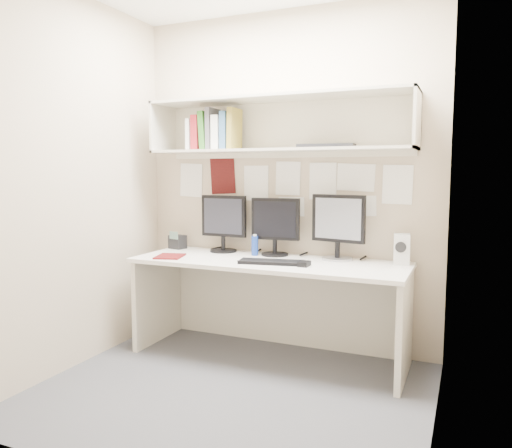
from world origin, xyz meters
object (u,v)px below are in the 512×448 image
at_px(keyboard, 271,262).
at_px(speaker, 402,249).
at_px(desk_phone, 177,242).
at_px(monitor_center, 275,224).
at_px(monitor_left, 224,221).
at_px(desk, 269,309).
at_px(monitor_right, 338,225).
at_px(maroon_notebook, 170,256).

height_order(keyboard, speaker, speaker).
bearing_deg(desk_phone, keyboard, -4.93).
bearing_deg(speaker, desk_phone, 171.68).
bearing_deg(monitor_center, desk_phone, 176.43).
bearing_deg(monitor_center, monitor_left, 175.39).
xyz_separation_m(speaker, desk_phone, (-1.82, -0.01, -0.05)).
bearing_deg(desk_phone, monitor_center, 14.63).
bearing_deg(monitor_center, keyboard, -78.05).
bearing_deg(keyboard, desk, 107.79).
xyz_separation_m(monitor_right, speaker, (0.45, -0.01, -0.15)).
bearing_deg(monitor_right, monitor_left, -169.73).
height_order(monitor_left, speaker, monitor_left).
bearing_deg(monitor_center, monitor_right, -4.63).
xyz_separation_m(monitor_left, speaker, (1.39, -0.01, -0.14)).
distance_m(monitor_center, desk_phone, 0.89).
bearing_deg(monitor_right, keyboard, -128.43).
relative_size(monitor_center, desk_phone, 2.96).
bearing_deg(keyboard, monitor_center, 96.20).
relative_size(desk, monitor_right, 4.21).
height_order(monitor_center, desk_phone, monitor_center).
xyz_separation_m(desk, monitor_center, (-0.04, 0.22, 0.61)).
distance_m(desk, monitor_center, 0.65).
xyz_separation_m(desk, maroon_notebook, (-0.73, -0.18, 0.37)).
height_order(monitor_center, maroon_notebook, monitor_center).
distance_m(desk, monitor_left, 0.81).
height_order(keyboard, desk_phone, desk_phone).
height_order(desk, monitor_left, monitor_left).
xyz_separation_m(monitor_left, keyboard, (0.55, -0.34, -0.24)).
distance_m(monitor_right, maroon_notebook, 1.28).
height_order(monitor_right, keyboard, monitor_right).
relative_size(monitor_center, speaker, 2.07).
xyz_separation_m(keyboard, desk_phone, (-0.97, 0.33, 0.05)).
height_order(desk, maroon_notebook, maroon_notebook).
xyz_separation_m(monitor_center, maroon_notebook, (-0.70, -0.40, -0.24)).
xyz_separation_m(monitor_right, keyboard, (-0.39, -0.34, -0.25)).
relative_size(keyboard, speaker, 2.11).
bearing_deg(desk_phone, monitor_right, 14.25).
xyz_separation_m(keyboard, maroon_notebook, (-0.80, -0.06, -0.00)).
distance_m(monitor_left, monitor_center, 0.44).
xyz_separation_m(speaker, maroon_notebook, (-1.64, -0.39, -0.10)).
xyz_separation_m(monitor_right, maroon_notebook, (-1.19, -0.40, -0.25)).
bearing_deg(monitor_center, speaker, -5.23).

